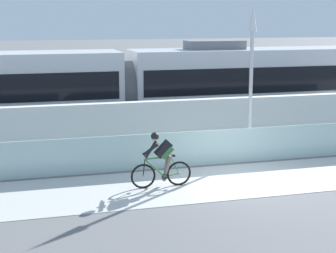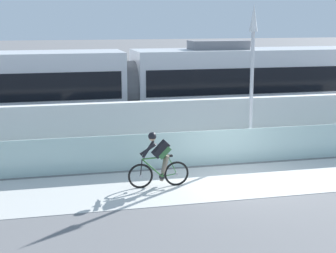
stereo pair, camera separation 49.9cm
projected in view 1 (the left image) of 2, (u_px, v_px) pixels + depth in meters
The scene contains 9 objects.
ground_plane at pixel (241, 180), 15.77m from camera, with size 200.00×200.00×0.00m, color slate.
bike_path_deck at pixel (241, 180), 15.77m from camera, with size 32.00×3.20×0.01m, color beige.
glass_parapet at pixel (220, 147), 17.40m from camera, with size 32.00×0.05×1.15m, color silver.
concrete_barrier_wall at pixel (202, 125), 19.03m from camera, with size 32.00×0.36×1.90m, color silver.
tram_rail_near at pixel (182, 136), 21.57m from camera, with size 32.00×0.08×0.01m, color #595654.
tram_rail_far at pixel (173, 129), 22.93m from camera, with size 32.00×0.08×0.01m, color #595654.
tram at pixel (125, 90), 21.30m from camera, with size 22.56×2.54×3.81m.
cyclist_on_bike at pixel (161, 160), 14.99m from camera, with size 1.77×0.58×1.61m.
lamp_post_antenna at pixel (251, 62), 17.44m from camera, with size 0.28×0.28×5.20m.
Camera 1 is at (-6.05, -14.03, 4.77)m, focal length 56.70 mm.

